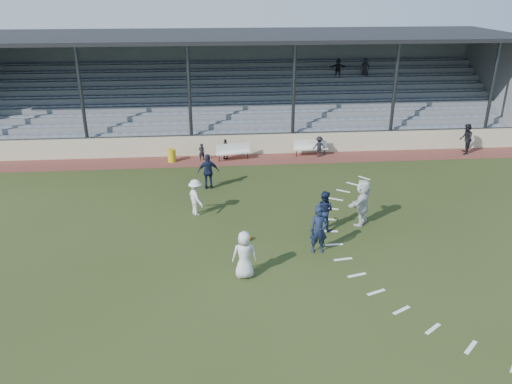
% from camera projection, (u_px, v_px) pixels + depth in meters
% --- Properties ---
extents(ground, '(90.00, 90.00, 0.00)m').
position_uv_depth(ground, '(262.00, 248.00, 19.28)').
color(ground, '#293415').
rests_on(ground, ground).
extents(cinder_track, '(34.00, 2.00, 0.02)m').
position_uv_depth(cinder_track, '(244.00, 160.00, 28.93)').
color(cinder_track, brown).
rests_on(cinder_track, ground).
extents(retaining_wall, '(34.00, 0.18, 1.20)m').
position_uv_depth(retaining_wall, '(243.00, 145.00, 29.67)').
color(retaining_wall, beige).
rests_on(retaining_wall, ground).
extents(bench_left, '(2.04, 0.85, 0.95)m').
position_uv_depth(bench_left, '(233.00, 150.00, 28.71)').
color(bench_left, silver).
rests_on(bench_left, cinder_track).
extents(bench_right, '(2.02, 0.55, 0.95)m').
position_uv_depth(bench_right, '(310.00, 146.00, 29.46)').
color(bench_right, silver).
rests_on(bench_right, cinder_track).
extents(trash_bin, '(0.46, 0.46, 0.73)m').
position_uv_depth(trash_bin, '(172.00, 155.00, 28.45)').
color(trash_bin, gold).
rests_on(trash_bin, cinder_track).
extents(football, '(0.22, 0.22, 0.22)m').
position_uv_depth(football, '(249.00, 238.00, 19.81)').
color(football, '#D2580C').
rests_on(football, ground).
extents(player_white_lead, '(0.84, 0.55, 1.72)m').
position_uv_depth(player_white_lead, '(244.00, 255.00, 17.07)').
color(player_white_lead, silver).
rests_on(player_white_lead, ground).
extents(player_navy_lead, '(0.69, 0.47, 1.84)m').
position_uv_depth(player_navy_lead, '(319.00, 230.00, 18.65)').
color(player_navy_lead, '#141D38').
rests_on(player_navy_lead, ground).
extents(player_navy_mid, '(1.05, 1.01, 1.70)m').
position_uv_depth(player_navy_mid, '(324.00, 210.00, 20.43)').
color(player_navy_mid, '#141D38').
rests_on(player_navy_mid, ground).
extents(player_white_wing, '(1.03, 1.22, 1.64)m').
position_uv_depth(player_white_wing, '(196.00, 197.00, 21.76)').
color(player_white_wing, silver).
rests_on(player_white_wing, ground).
extents(player_navy_wing, '(1.07, 0.49, 1.79)m').
position_uv_depth(player_navy_wing, '(208.00, 172.00, 24.55)').
color(player_navy_wing, '#141D38').
rests_on(player_navy_wing, ground).
extents(player_white_back, '(1.59, 1.83, 2.00)m').
position_uv_depth(player_white_back, '(362.00, 202.00, 20.86)').
color(player_white_back, silver).
rests_on(player_white_back, ground).
extents(official, '(0.97, 1.08, 1.81)m').
position_uv_depth(official, '(466.00, 139.00, 29.62)').
color(official, black).
rests_on(official, cinder_track).
extents(sub_left_near, '(0.42, 0.33, 1.01)m').
position_uv_depth(sub_left_near, '(202.00, 152.00, 28.62)').
color(sub_left_near, black).
rests_on(sub_left_near, cinder_track).
extents(sub_left_far, '(0.75, 0.48, 1.18)m').
position_uv_depth(sub_left_far, '(226.00, 149.00, 28.81)').
color(sub_left_far, black).
rests_on(sub_left_far, cinder_track).
extents(sub_right, '(0.79, 0.47, 1.22)m').
position_uv_depth(sub_right, '(319.00, 146.00, 29.24)').
color(sub_right, black).
rests_on(sub_right, cinder_track).
extents(grandstand, '(34.60, 9.00, 6.61)m').
position_uv_depth(grandstand, '(238.00, 101.00, 33.38)').
color(grandstand, slate).
rests_on(grandstand, ground).
extents(penalty_arc, '(3.89, 14.63, 0.01)m').
position_uv_depth(penalty_arc, '(366.00, 243.00, 19.62)').
color(penalty_arc, white).
rests_on(penalty_arc, ground).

